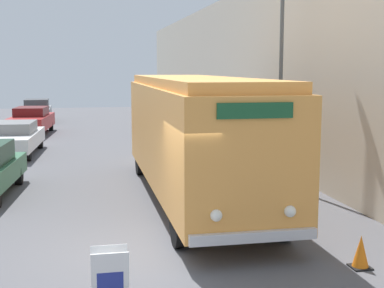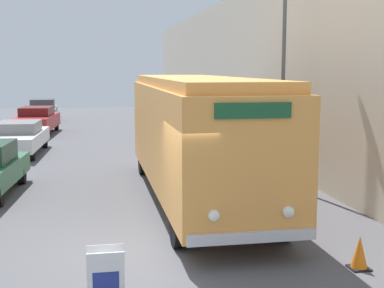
{
  "view_description": "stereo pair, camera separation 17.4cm",
  "coord_description": "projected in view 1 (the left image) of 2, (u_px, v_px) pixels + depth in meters",
  "views": [
    {
      "loc": [
        -1.1,
        -10.11,
        3.63
      ],
      "look_at": [
        1.24,
        1.46,
        1.94
      ],
      "focal_mm": 50.0,
      "sensor_mm": 36.0,
      "label": 1
    },
    {
      "loc": [
        -0.93,
        -10.14,
        3.63
      ],
      "look_at": [
        1.24,
        1.46,
        1.94
      ],
      "focal_mm": 50.0,
      "sensor_mm": 36.0,
      "label": 2
    }
  ],
  "objects": [
    {
      "name": "ground_plane",
      "position": [
        145.0,
        253.0,
        10.54
      ],
      "size": [
        80.0,
        80.0,
        0.0
      ],
      "primitive_type": "plane",
      "color": "#56565B"
    },
    {
      "name": "vintage_bus",
      "position": [
        195.0,
        132.0,
        14.57
      ],
      "size": [
        2.52,
        10.59,
        3.37
      ],
      "color": "black",
      "rests_on": "ground_plane"
    },
    {
      "name": "sign_board",
      "position": [
        110.0,
        283.0,
        7.83
      ],
      "size": [
        0.54,
        0.38,
        1.02
      ],
      "color": "gray",
      "rests_on": "ground_plane"
    },
    {
      "name": "building_wall_right",
      "position": [
        263.0,
        72.0,
        20.89
      ],
      "size": [
        0.3,
        60.0,
        6.96
      ],
      "color": "beige",
      "rests_on": "ground_plane"
    },
    {
      "name": "parked_car_mid",
      "position": [
        14.0,
        138.0,
        22.42
      ],
      "size": [
        2.23,
        4.88,
        1.37
      ],
      "rotation": [
        0.0,
        0.0,
        -0.06
      ],
      "color": "black",
      "rests_on": "ground_plane"
    },
    {
      "name": "traffic_cone",
      "position": [
        361.0,
        252.0,
        9.72
      ],
      "size": [
        0.36,
        0.36,
        0.61
      ],
      "color": "black",
      "rests_on": "ground_plane"
    },
    {
      "name": "parked_car_far",
      "position": [
        31.0,
        120.0,
        29.28
      ],
      "size": [
        2.29,
        4.78,
        1.49
      ],
      "rotation": [
        0.0,
        0.0,
        -0.09
      ],
      "color": "black",
      "rests_on": "ground_plane"
    },
    {
      "name": "parked_car_distant",
      "position": [
        37.0,
        111.0,
        35.81
      ],
      "size": [
        1.92,
        4.47,
        1.54
      ],
      "rotation": [
        0.0,
        0.0,
        0.03
      ],
      "color": "black",
      "rests_on": "ground_plane"
    },
    {
      "name": "streetlamp",
      "position": [
        282.0,
        28.0,
        16.1
      ],
      "size": [
        0.36,
        0.36,
        7.6
      ],
      "color": "#595E60",
      "rests_on": "ground_plane"
    }
  ]
}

